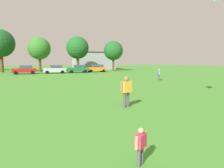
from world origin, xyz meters
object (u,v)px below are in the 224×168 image
tree_left (0,43)px  tree_center (39,49)px  child_kite_flyer (141,143)px  adult_bystander (126,89)px  parked_car_red_0 (25,70)px  tree_right (78,48)px  tree_far_right (113,51)px  bystander_near_trees (159,74)px  parked_car_silver_1 (55,69)px  parked_car_green_2 (78,69)px  parked_car_orange_3 (97,68)px

tree_left → tree_center: bearing=-6.6°
child_kite_flyer → adult_bystander: 5.94m
parked_car_red_0 → tree_left: size_ratio=0.46×
tree_right → tree_far_right: 8.81m
bystander_near_trees → tree_far_right: size_ratio=0.20×
tree_right → tree_far_right: (8.63, -1.68, -0.58)m
parked_car_red_0 → bystander_near_trees: bearing=130.6°
bystander_near_trees → tree_right: size_ratio=0.18×
parked_car_silver_1 → bystander_near_trees: bearing=120.0°
parked_car_red_0 → parked_car_green_2: bearing=-177.9°
child_kite_flyer → parked_car_red_0: bearing=65.7°
parked_car_green_2 → tree_far_right: size_ratio=0.57×
adult_bystander → tree_far_right: 38.27m
child_kite_flyer → tree_left: tree_left is taller
parked_car_green_2 → child_kite_flyer: bearing=80.6°
parked_car_silver_1 → tree_center: 8.71m
parked_car_silver_1 → tree_right: (5.97, 6.19, 4.78)m
bystander_near_trees → parked_car_green_2: size_ratio=0.35×
tree_right → adult_bystander: bearing=-97.6°
child_kite_flyer → parked_car_silver_1: 36.53m
child_kite_flyer → parked_car_orange_3: size_ratio=0.22×
parked_car_green_2 → tree_right: (1.13, 5.70, 4.78)m
adult_bystander → parked_car_silver_1: size_ratio=0.40×
parked_car_silver_1 → child_kite_flyer: bearing=88.0°
adult_bystander → tree_center: bearing=-99.5°
adult_bystander → parked_car_red_0: 31.83m
adult_bystander → tree_far_right: size_ratio=0.23×
parked_car_silver_1 → parked_car_orange_3: size_ratio=1.00×
bystander_near_trees → parked_car_silver_1: (-11.27, 19.51, -0.04)m
tree_right → tree_far_right: bearing=-11.0°
adult_bystander → tree_left: tree_left is taller
child_kite_flyer → parked_car_silver_1: parked_car_silver_1 is taller
adult_bystander → parked_car_red_0: adult_bystander is taller
tree_left → parked_car_red_0: bearing=-57.5°
parked_car_orange_3 → parked_car_green_2: bearing=9.5°
parked_car_red_0 → parked_car_green_2: same height
tree_center → child_kite_flyer: bearing=-88.2°
adult_bystander → tree_left: size_ratio=0.18×
tree_far_right → parked_car_orange_3: bearing=-148.7°
parked_car_green_2 → tree_left: size_ratio=0.46×
tree_center → adult_bystander: bearing=-84.5°
parked_car_red_0 → tree_right: (11.54, 6.09, 4.78)m
parked_car_red_0 → tree_right: bearing=-152.2°
adult_bystander → bystander_near_trees: 15.44m
adult_bystander → parked_car_green_2: size_ratio=0.40×
parked_car_silver_1 → tree_left: tree_left is taller
adult_bystander → parked_car_silver_1: adult_bystander is taller
adult_bystander → tree_far_right: bearing=-126.0°
adult_bystander → tree_center: size_ratio=0.22×
tree_center → parked_car_orange_3: bearing=-25.8°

